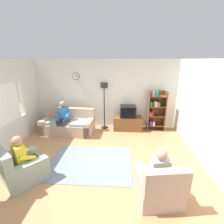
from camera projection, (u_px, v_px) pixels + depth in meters
name	position (u px, v px, depth m)	size (l,w,h in m)	color
ground_plane	(97.00, 161.00, 4.55)	(12.00, 12.00, 0.00)	#B27F51
back_wall_assembly	(106.00, 94.00, 6.66)	(6.20, 0.17, 2.70)	silver
right_wall	(214.00, 117.00, 3.96)	(0.12, 5.80, 2.70)	silver
couch	(68.00, 125.00, 6.25)	(1.96, 1.02, 0.90)	tan
tv_stand	(128.00, 123.00, 6.55)	(1.10, 0.56, 0.54)	brown
tv	(128.00, 111.00, 6.38)	(0.60, 0.49, 0.44)	black
bookshelf	(155.00, 109.00, 6.38)	(0.68, 0.36, 1.58)	brown
floor_lamp	(104.00, 93.00, 6.34)	(0.28, 0.28, 1.85)	black
armchair_near_window	(22.00, 169.00, 3.76)	(1.18, 1.19, 0.90)	gray
armchair_near_bookshelf	(158.00, 186.00, 3.25)	(0.92, 0.99, 0.90)	tan
area_rug	(90.00, 163.00, 4.48)	(2.20, 1.70, 0.01)	slate
person_on_couch	(63.00, 116.00, 6.04)	(0.53, 0.56, 1.24)	#3372B2
person_in_left_armchair	(24.00, 156.00, 3.73)	(0.63, 0.64, 1.12)	yellow
person_in_right_armchair	(158.00, 170.00, 3.24)	(0.55, 0.58, 1.12)	silver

